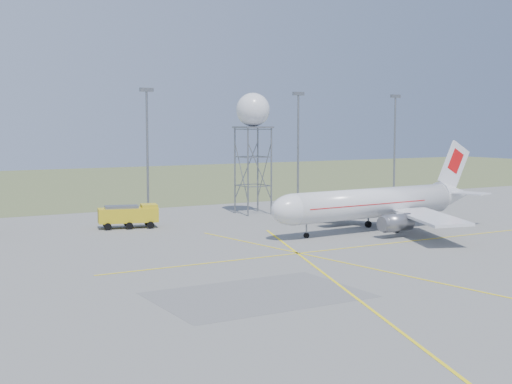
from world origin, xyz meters
TOP-DOWN VIEW (x-y plane):
  - grass_strip at (0.00, 140.00)m, footprint 400.00×120.00m
  - mast_b at (-10.00, 66.00)m, footprint 2.20×0.50m
  - mast_c at (18.00, 66.00)m, footprint 2.20×0.50m
  - mast_d at (40.00, 66.00)m, footprint 2.20×0.50m
  - taxi_sign_near at (55.60, 72.00)m, footprint 1.60×0.17m
  - taxi_sign_far at (62.60, 72.00)m, footprint 1.60×0.17m
  - airliner_main at (13.30, 39.38)m, footprint 36.78×35.71m
  - radar_tower at (8.00, 64.44)m, footprint 5.55×5.55m
  - fire_truck at (-15.52, 59.18)m, footprint 8.88×4.98m

SIDE VIEW (x-z plane):
  - grass_strip at x=0.00m, z-range 0.00..0.03m
  - taxi_sign_near at x=55.60m, z-range 0.29..1.49m
  - taxi_sign_far at x=62.60m, z-range 0.29..1.49m
  - fire_truck at x=-15.52m, z-range -0.07..3.31m
  - airliner_main at x=13.30m, z-range -2.42..10.09m
  - radar_tower at x=8.00m, z-range 1.23..21.30m
  - mast_b at x=-10.00m, z-range 1.82..22.32m
  - mast_c at x=18.00m, z-range 1.82..22.32m
  - mast_d at x=40.00m, z-range 1.82..22.32m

